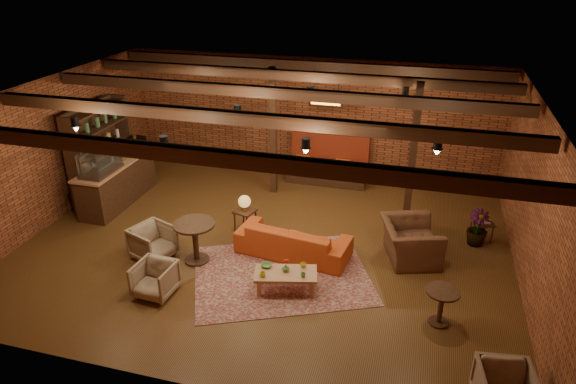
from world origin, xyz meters
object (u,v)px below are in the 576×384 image
(sofa, at_px, (293,240))
(armchair_a, at_px, (153,241))
(coffee_table, at_px, (285,274))
(side_table_book, at_px, (483,223))
(plant_tall, at_px, (484,194))
(armchair_b, at_px, (155,278))
(round_table_left, at_px, (195,236))
(armchair_right, at_px, (411,235))
(side_table_lamp, at_px, (245,204))
(round_table_right, at_px, (441,302))

(sofa, xyz_separation_m, armchair_a, (-2.70, -0.86, 0.04))
(coffee_table, bearing_deg, side_table_book, 38.40)
(side_table_book, xyz_separation_m, plant_tall, (-0.11, -0.19, 0.75))
(sofa, bearing_deg, armchair_b, 51.04)
(armchair_b, distance_m, side_table_book, 6.80)
(armchair_a, height_order, armchair_b, armchair_a)
(round_table_left, xyz_separation_m, armchair_right, (4.10, 1.22, -0.05))
(sofa, relative_size, coffee_table, 1.87)
(armchair_b, xyz_separation_m, side_table_book, (5.80, 3.56, 0.08))
(side_table_lamp, xyz_separation_m, round_table_left, (-0.53, -1.41, -0.08))
(side_table_lamp, xyz_separation_m, armchair_a, (-1.42, -1.52, -0.28))
(armchair_b, bearing_deg, armchair_right, 33.22)
(armchair_b, bearing_deg, coffee_table, 22.19)
(side_table_book, height_order, plant_tall, plant_tall)
(coffee_table, height_order, round_table_right, round_table_right)
(side_table_lamp, distance_m, armchair_b, 2.75)
(round_table_right, bearing_deg, plant_tall, 75.66)
(side_table_lamp, bearing_deg, sofa, -27.31)
(coffee_table, relative_size, side_table_lamp, 1.42)
(round_table_left, height_order, armchair_a, round_table_left)
(plant_tall, bearing_deg, side_table_lamp, -171.35)
(armchair_a, bearing_deg, side_table_lamp, -22.36)
(armchair_b, relative_size, plant_tall, 0.29)
(sofa, height_order, side_table_lamp, side_table_lamp)
(sofa, height_order, armchair_a, armchair_a)
(sofa, height_order, armchair_b, armchair_b)
(armchair_a, bearing_deg, round_table_left, -62.40)
(sofa, height_order, plant_tall, plant_tall)
(armchair_b, height_order, round_table_right, armchair_b)
(side_table_book, height_order, round_table_right, round_table_right)
(round_table_right, bearing_deg, armchair_a, 174.14)
(armchair_a, xyz_separation_m, armchair_right, (4.99, 1.33, 0.15))
(round_table_left, xyz_separation_m, armchair_a, (-0.89, -0.11, -0.20))
(armchair_a, height_order, side_table_book, armchair_a)
(round_table_right, height_order, plant_tall, plant_tall)
(sofa, xyz_separation_m, armchair_right, (2.30, 0.47, 0.19))
(coffee_table, xyz_separation_m, side_table_lamp, (-1.44, 1.89, 0.31))
(side_table_book, distance_m, round_table_right, 3.14)
(side_table_lamp, bearing_deg, armchair_b, -106.68)
(round_table_right, relative_size, plant_tall, 0.28)
(plant_tall, bearing_deg, side_table_book, 60.57)
(round_table_left, bearing_deg, round_table_right, -8.22)
(round_table_right, distance_m, plant_tall, 3.02)
(sofa, bearing_deg, side_table_lamp, -19.84)
(side_table_lamp, relative_size, armchair_b, 1.25)
(side_table_lamp, bearing_deg, plant_tall, 8.65)
(side_table_lamp, xyz_separation_m, armchair_right, (3.57, -0.19, -0.13))
(round_table_left, distance_m, armchair_a, 0.92)
(coffee_table, xyz_separation_m, round_table_left, (-1.98, 0.48, 0.23))
(armchair_a, bearing_deg, side_table_book, -48.30)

